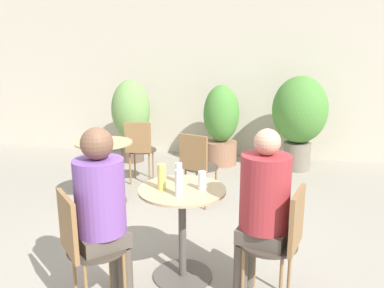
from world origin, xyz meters
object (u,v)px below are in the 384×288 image
Objects in this scene: bistro_chair_3 at (140,146)px; beer_glass_0 at (179,183)px; bistro_chair_0 at (83,241)px; cafe_table_far at (105,162)px; seated_person_0 at (102,204)px; bistro_chair_1 at (282,236)px; beer_glass_1 at (202,180)px; beer_glass_2 at (179,173)px; potted_plant_2 at (299,114)px; cafe_table_near at (182,217)px; potted_plant_0 at (131,115)px; bistro_chair_2 at (197,163)px; potted_plant_1 at (221,124)px; beer_glass_3 at (162,177)px; seated_person_1 at (262,202)px.

beer_glass_0 is at bearing 109.50° from bistro_chair_3.
bistro_chair_3 is (-0.47, 2.56, 0.00)m from bistro_chair_0.
beer_glass_0 reaches higher than cafe_table_far.
bistro_chair_0 is 0.27m from seated_person_0.
bistro_chair_1 is 6.18× the size of beer_glass_1.
beer_glass_2 is at bearing -46.01° from cafe_table_far.
potted_plant_2 is at bearing -170.33° from bistro_chair_1.
cafe_table_near is 3.34m from potted_plant_2.
bistro_chair_3 is 1.21m from potted_plant_0.
bistro_chair_2 is 1.88m from seated_person_0.
potted_plant_0 reaches higher than potted_plant_1.
beer_glass_2 is 3.21m from potted_plant_2.
potted_plant_2 is (2.13, 1.09, 0.32)m from bistro_chair_3.
potted_plant_1 is at bearing -49.88° from seated_person_0.
potted_plant_0 is (-0.50, 1.07, 0.24)m from bistro_chair_3.
cafe_table_near is at bearing -109.64° from potted_plant_2.
cafe_table_far is 1.94m from seated_person_0.
cafe_table_far is 2.19m from potted_plant_1.
bistro_chair_1 is at bearing -55.86° from potted_plant_0.
bistro_chair_0 is at bearing 97.11° from bistro_chair_2.
bistro_chair_3 is 0.65× the size of potted_plant_0.
potted_plant_2 is (1.17, 2.99, 0.03)m from beer_glass_2.
potted_plant_0 is at bearing -129.65° from bistro_chair_1.
seated_person_0 is at bearing -73.17° from potted_plant_0.
potted_plant_0 reaches higher than bistro_chair_1.
bistro_chair_0 is 6.18× the size of beer_glass_1.
beer_glass_2 is 0.80× the size of beer_glass_3.
cafe_table_far is 0.86× the size of bistro_chair_1.
bistro_chair_3 is 2.14m from beer_glass_2.
beer_glass_0 reaches higher than beer_glass_1.
cafe_table_far is at bearing 132.22° from cafe_table_near.
potted_plant_0 is at bearing 116.21° from beer_glass_2.
bistro_chair_0 is at bearing -145.96° from beer_glass_0.
beer_glass_3 is at bearing 107.15° from bistro_chair_3.
beer_glass_1 is at bearing 48.30° from beer_glass_0.
cafe_table_near is 1.81m from cafe_table_far.
seated_person_0 is at bearing 99.55° from bistro_chair_2.
bistro_chair_1 is 0.95m from beer_glass_3.
potted_plant_0 is at bearing 116.04° from cafe_table_near.
beer_glass_2 is (-0.06, 0.14, 0.31)m from cafe_table_near.
beer_glass_1 is at bearing -94.69° from bistro_chair_1.
cafe_table_near is 0.58× the size of seated_person_0.
seated_person_0 is 1.01× the size of potted_plant_1.
seated_person_0 is (0.10, 0.10, 0.23)m from bistro_chair_0.
potted_plant_1 is (-0.06, 3.19, 0.15)m from cafe_table_near.
cafe_table_far is at bearing -142.49° from potted_plant_2.
seated_person_0 reaches higher than beer_glass_3.
cafe_table_far is 2.49m from bistro_chair_1.
bistro_chair_3 is at bearing -33.43° from bistro_chair_0.
beer_glass_0 is at bearing -75.98° from seated_person_1.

